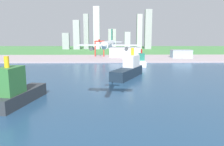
{
  "coord_description": "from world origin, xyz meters",
  "views": [
    {
      "loc": [
        -1.37,
        33.08,
        48.1
      ],
      "look_at": [
        2.4,
        209.21,
        18.1
      ],
      "focal_mm": 35.61,
      "sensor_mm": 36.0,
      "label": 1
    }
  ],
  "objects_px": {
    "ferry_boat": "(142,61)",
    "port_crane_red": "(99,44)",
    "airplane_landing": "(109,44)",
    "warehouse_main": "(124,52)",
    "warehouse_annex": "(181,54)",
    "container_barge": "(17,91)",
    "cargo_ship": "(128,69)"
  },
  "relations": [
    {
      "from": "container_barge",
      "to": "warehouse_annex",
      "type": "xyz_separation_m",
      "value": [
        214.87,
        302.22,
        0.6
      ]
    },
    {
      "from": "ferry_boat",
      "to": "warehouse_annex",
      "type": "xyz_separation_m",
      "value": [
        96.87,
        98.79,
        3.54
      ]
    },
    {
      "from": "container_barge",
      "to": "warehouse_main",
      "type": "bearing_deg",
      "value": 72.89
    },
    {
      "from": "port_crane_red",
      "to": "airplane_landing",
      "type": "bearing_deg",
      "value": -87.02
    },
    {
      "from": "ferry_boat",
      "to": "port_crane_red",
      "type": "height_order",
      "value": "port_crane_red"
    },
    {
      "from": "container_barge",
      "to": "warehouse_main",
      "type": "distance_m",
      "value": 337.54
    },
    {
      "from": "port_crane_red",
      "to": "warehouse_annex",
      "type": "relative_size",
      "value": 1.11
    },
    {
      "from": "port_crane_red",
      "to": "warehouse_main",
      "type": "xyz_separation_m",
      "value": [
        53.51,
        -9.32,
        -16.04
      ]
    },
    {
      "from": "ferry_boat",
      "to": "warehouse_annex",
      "type": "height_order",
      "value": "ferry_boat"
    },
    {
      "from": "container_barge",
      "to": "warehouse_main",
      "type": "xyz_separation_m",
      "value": [
        99.33,
        322.58,
        2.89
      ]
    },
    {
      "from": "port_crane_red",
      "to": "cargo_ship",
      "type": "bearing_deg",
      "value": -79.76
    },
    {
      "from": "warehouse_annex",
      "to": "port_crane_red",
      "type": "bearing_deg",
      "value": 170.04
    },
    {
      "from": "warehouse_annex",
      "to": "airplane_landing",
      "type": "bearing_deg",
      "value": -115.71
    },
    {
      "from": "ferry_boat",
      "to": "port_crane_red",
      "type": "distance_m",
      "value": 148.98
    },
    {
      "from": "airplane_landing",
      "to": "ferry_boat",
      "type": "bearing_deg",
      "value": 75.84
    },
    {
      "from": "cargo_ship",
      "to": "warehouse_main",
      "type": "relative_size",
      "value": 0.97
    },
    {
      "from": "ferry_boat",
      "to": "warehouse_annex",
      "type": "relative_size",
      "value": 1.16
    },
    {
      "from": "container_barge",
      "to": "warehouse_main",
      "type": "relative_size",
      "value": 0.83
    },
    {
      "from": "port_crane_red",
      "to": "container_barge",
      "type": "bearing_deg",
      "value": -97.86
    },
    {
      "from": "port_crane_red",
      "to": "warehouse_main",
      "type": "relative_size",
      "value": 0.7
    },
    {
      "from": "ferry_boat",
      "to": "warehouse_main",
      "type": "relative_size",
      "value": 0.73
    },
    {
      "from": "airplane_landing",
      "to": "warehouse_annex",
      "type": "distance_m",
      "value": 349.92
    },
    {
      "from": "container_barge",
      "to": "port_crane_red",
      "type": "distance_m",
      "value": 335.58
    },
    {
      "from": "airplane_landing",
      "to": "ferry_boat",
      "type": "height_order",
      "value": "airplane_landing"
    },
    {
      "from": "warehouse_main",
      "to": "cargo_ship",
      "type": "bearing_deg",
      "value": -93.14
    },
    {
      "from": "port_crane_red",
      "to": "warehouse_main",
      "type": "distance_m",
      "value": 56.64
    },
    {
      "from": "warehouse_annex",
      "to": "cargo_ship",
      "type": "bearing_deg",
      "value": -122.59
    },
    {
      "from": "airplane_landing",
      "to": "ferry_boat",
      "type": "distance_m",
      "value": 224.74
    },
    {
      "from": "warehouse_main",
      "to": "warehouse_annex",
      "type": "bearing_deg",
      "value": -9.99
    },
    {
      "from": "airplane_landing",
      "to": "cargo_ship",
      "type": "bearing_deg",
      "value": 78.37
    },
    {
      "from": "airplane_landing",
      "to": "container_barge",
      "type": "xyz_separation_m",
      "value": [
        -63.71,
        11.76,
        -32.44
      ]
    },
    {
      "from": "cargo_ship",
      "to": "ferry_boat",
      "type": "bearing_deg",
      "value": 73.04
    }
  ]
}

